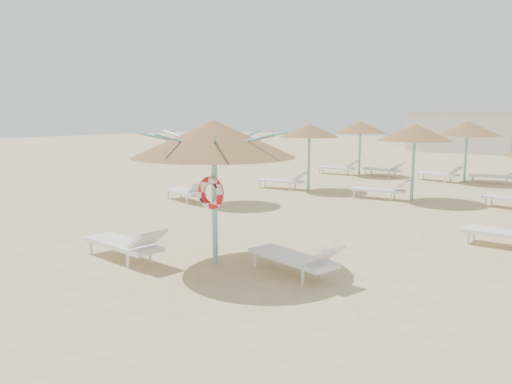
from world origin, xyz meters
The scene contains 6 objects.
ground centered at (0.00, 0.00, 0.00)m, with size 120.00×120.00×0.00m, color #D6B882.
main_palapa centered at (-0.20, -0.04, 2.51)m, with size 3.22×3.22×2.89m.
lounger_main_a centered at (-1.74, -1.05, 0.37)m, with size 2.17×0.77×0.78m.
lounger_main_b centered at (1.53, 0.35, 0.35)m, with size 2.10×1.00×0.73m.
palapa_field centered at (0.46, 11.08, 2.29)m, with size 14.79×13.51×2.72m.
service_hut centered at (-6.00, 35.00, 1.64)m, with size 8.40×4.40×3.25m.
Camera 1 is at (6.60, -7.10, 2.98)m, focal length 35.00 mm.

